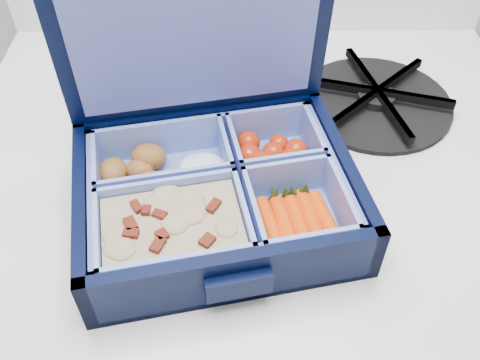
{
  "coord_description": "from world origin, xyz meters",
  "views": [
    {
      "loc": [
        0.2,
        1.24,
        1.37
      ],
      "look_at": [
        0.21,
        1.59,
        1.01
      ],
      "focal_mm": 40.0,
      "sensor_mm": 36.0,
      "label": 1
    }
  ],
  "objects_px": {
    "fork": "(276,128)",
    "burner_grate": "(376,96)",
    "stove": "(247,359)",
    "bento_box": "(217,195)"
  },
  "relations": [
    {
      "from": "fork",
      "to": "burner_grate",
      "type": "bearing_deg",
      "value": 31.44
    },
    {
      "from": "burner_grate",
      "to": "fork",
      "type": "distance_m",
      "value": 0.13
    },
    {
      "from": "stove",
      "to": "bento_box",
      "type": "bearing_deg",
      "value": -113.55
    },
    {
      "from": "stove",
      "to": "bento_box",
      "type": "distance_m",
      "value": 0.52
    },
    {
      "from": "stove",
      "to": "burner_grate",
      "type": "distance_m",
      "value": 0.53
    },
    {
      "from": "stove",
      "to": "fork",
      "type": "distance_m",
      "value": 0.49
    },
    {
      "from": "stove",
      "to": "burner_grate",
      "type": "xyz_separation_m",
      "value": [
        0.15,
        0.09,
        0.5
      ]
    },
    {
      "from": "bento_box",
      "to": "fork",
      "type": "height_order",
      "value": "bento_box"
    },
    {
      "from": "stove",
      "to": "bento_box",
      "type": "xyz_separation_m",
      "value": [
        -0.03,
        -0.08,
        0.52
      ]
    },
    {
      "from": "bento_box",
      "to": "fork",
      "type": "relative_size",
      "value": 1.28
    }
  ]
}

